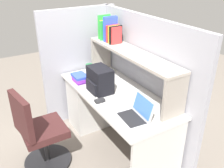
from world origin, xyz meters
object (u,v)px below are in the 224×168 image
object	(u,v)px
backpack	(100,80)
computer_mouse	(100,101)
paper_cup	(110,106)
laptop	(136,114)
office_chair	(40,136)
snack_canister	(90,69)

from	to	relation	value
backpack	computer_mouse	bearing A→B (deg)	-28.35
backpack	paper_cup	xyz separation A→B (m)	(0.41, -0.10, -0.10)
laptop	computer_mouse	size ratio (longest dim) A/B	3.19
computer_mouse	office_chair	size ratio (longest dim) A/B	0.11
laptop	computer_mouse	distance (m)	0.47
backpack	office_chair	xyz separation A→B (m)	(0.01, -0.74, -0.47)
office_chair	paper_cup	bearing A→B (deg)	-131.09
computer_mouse	office_chair	bearing A→B (deg)	-108.98
laptop	snack_canister	distance (m)	1.17
backpack	office_chair	bearing A→B (deg)	-88.99
paper_cup	snack_canister	world-z (taller)	snack_canister
office_chair	snack_canister	bearing A→B (deg)	-68.66
computer_mouse	snack_canister	distance (m)	0.76
laptop	backpack	distance (m)	0.67
snack_canister	paper_cup	bearing A→B (deg)	-13.76
computer_mouse	snack_canister	xyz separation A→B (m)	(-0.72, 0.24, 0.05)
laptop	computer_mouse	world-z (taller)	laptop
office_chair	computer_mouse	bearing A→B (deg)	-117.64
laptop	snack_canister	bearing A→B (deg)	175.54
backpack	laptop	bearing A→B (deg)	2.58
computer_mouse	laptop	bearing A→B (deg)	17.36
laptop	snack_canister	xyz separation A→B (m)	(-1.16, 0.09, 0.01)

